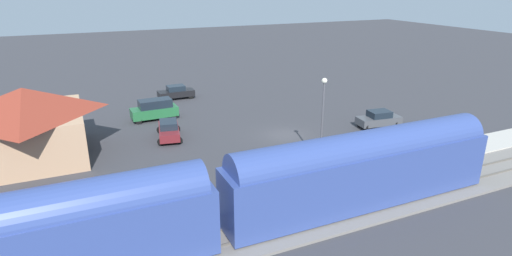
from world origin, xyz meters
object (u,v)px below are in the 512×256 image
Objects in this scene: station_building at (28,122)px; sedan_maroon at (169,130)px; pedestrian_on_platform at (446,145)px; sedan_charcoal at (379,119)px; suv_green at (155,109)px; sedan_black at (176,92)px; light_pole_near_platform at (323,111)px.

sedan_maroon is at bearing -91.06° from station_building.
station_building reaches higher than pedestrian_on_platform.
sedan_maroon is (5.64, 20.42, 0.00)m from sedan_charcoal.
pedestrian_on_platform is at bearing -125.68° from sedan_maroon.
sedan_charcoal is (-5.86, -31.99, -2.30)m from station_building.
suv_green reaches higher than sedan_charcoal.
station_building is at bearing 130.67° from sedan_black.
station_building is at bearing 65.20° from pedestrian_on_platform.
light_pole_near_platform is (-10.99, -9.92, 3.71)m from sedan_maroon.
suv_green is 6.40m from sedan_maroon.
light_pole_near_platform reaches higher than station_building.
sedan_maroon is (14.40, 20.06, -0.40)m from pedestrian_on_platform.
station_building is at bearing 62.47° from light_pole_near_platform.
station_building is 32.60m from sedan_charcoal.
station_building is 20.80m from sedan_black.
pedestrian_on_platform is at bearing -108.62° from light_pole_near_platform.
station_building is at bearing 88.94° from sedan_maroon.
station_building reaches higher than sedan_charcoal.
pedestrian_on_platform is 32.31m from sedan_black.
sedan_black is at bearing -29.66° from suv_green.
light_pole_near_platform reaches higher than pedestrian_on_platform.
sedan_charcoal is at bearing -100.37° from station_building.
sedan_maroon is (-6.40, -0.04, -0.27)m from suv_green.
light_pole_near_platform is (-11.20, -21.49, 1.41)m from station_building.
station_building is 2.30× the size of sedan_black.
suv_green is at bearing 59.52° from sedan_charcoal.
suv_green is 8.39m from sedan_black.
suv_green reaches higher than sedan_maroon.
station_building is at bearing 118.21° from suv_green.
suv_green is 23.74m from sedan_charcoal.
pedestrian_on_platform is (-14.62, -31.63, -1.90)m from station_building.
sedan_black is (7.29, -4.15, -0.27)m from suv_green.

